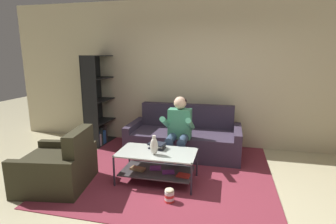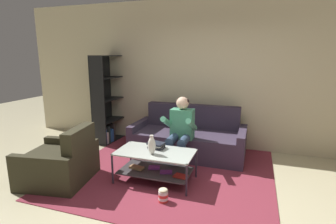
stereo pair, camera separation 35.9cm
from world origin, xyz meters
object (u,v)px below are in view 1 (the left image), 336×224
Objects in this scene: bookshelf at (99,107)px; armchair at (59,168)px; book_stack at (157,146)px; popcorn_tub at (169,195)px; vase at (154,146)px; couch at (184,138)px; coffee_table at (157,162)px; person_seated_center at (179,129)px.

armchair is at bearing -79.13° from bookshelf.
book_stack is 2.15m from bookshelf.
vase is at bearing 127.94° from popcorn_tub.
vase is at bearing -85.03° from book_stack.
coffee_table is at bearing -98.63° from couch.
vase is 0.27× the size of armchair.
bookshelf is (-1.87, 0.26, 0.46)m from couch.
vase is 1.39m from armchair.
couch is at bearing 81.37° from coffee_table.
person_seated_center is 6.09× the size of popcorn_tub.
book_stack is (-0.22, -0.53, -0.13)m from person_seated_center.
vase is 0.15× the size of bookshelf.
coffee_table is 0.25m from book_stack.
popcorn_tub is (0.31, -0.40, -0.50)m from vase.
person_seated_center reaches higher than vase.
bookshelf is at bearing 100.87° from armchair.
person_seated_center is 4.33× the size of book_stack.
popcorn_tub is at bearing -86.04° from couch.
coffee_table is 0.62× the size of bookshelf.
book_stack is at bearing 24.33° from armchair.
couch reaches higher than coffee_table.
book_stack is 1.41× the size of popcorn_tub.
couch reaches higher than armchair.
bookshelf is 2.89m from popcorn_tub.
couch is at bearing -7.86° from bookshelf.
bookshelf is at bearing 141.02° from book_stack.
bookshelf is (-1.66, 1.34, 0.25)m from book_stack.
book_stack is (-0.22, -1.08, 0.21)m from couch.
armchair is at bearing -132.08° from couch.
person_seated_center is at bearing 67.98° from book_stack.
popcorn_tub is (1.62, -0.06, -0.18)m from armchair.
vase is 2.31m from bookshelf.
coffee_table is 1.09× the size of armchair.
coffee_table is (-0.18, -1.22, 0.01)m from couch.
armchair reaches higher than vase.
couch reaches higher than popcorn_tub.
armchair is (-1.50, -1.12, -0.36)m from person_seated_center.
vase is (-0.01, -0.10, 0.29)m from coffee_table.
couch is at bearing 90.00° from person_seated_center.
bookshelf is 2.02m from armchair.
book_stack is 0.26× the size of armchair.
coffee_table is 1.39m from armchair.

